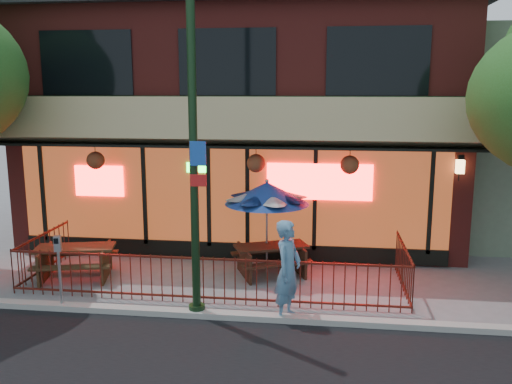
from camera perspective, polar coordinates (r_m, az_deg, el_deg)
ground at (r=11.32m, az=-5.75°, el=-11.90°), size 80.00×80.00×0.00m
curb at (r=10.85m, az=-6.36°, el=-12.61°), size 80.00×0.25×0.12m
restaurant_building at (r=17.44m, az=-0.69°, el=10.05°), size 12.96×9.49×8.05m
patio_fence at (r=11.56m, az=-5.25°, el=-8.06°), size 8.44×2.62×1.00m
street_light at (r=10.13m, az=-6.59°, el=3.87°), size 0.43×0.32×7.00m
picnic_table_left at (r=13.38m, az=-18.46°, el=-6.53°), size 2.04×1.73×0.76m
picnic_table_right at (r=12.94m, az=1.61°, el=-6.66°), size 2.06×1.85×0.72m
patio_umbrella at (r=12.74m, az=1.17°, el=-0.12°), size 2.00×2.00×2.28m
pedestrian at (r=10.40m, az=3.38°, el=-8.22°), size 0.68×0.83×1.94m
parking_meter_near at (r=11.48m, az=-20.05°, el=-6.73°), size 0.16×0.14×1.52m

